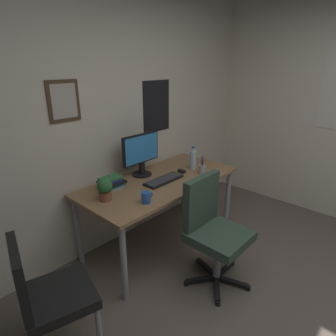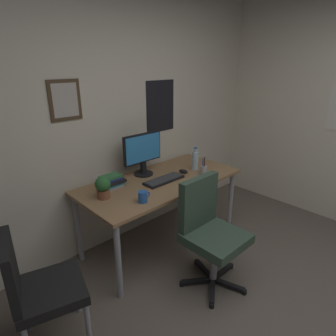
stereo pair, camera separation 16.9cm
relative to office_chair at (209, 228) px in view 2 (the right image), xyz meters
name	(u,v)px [view 2 (the right image)]	position (x,y,z in m)	size (l,w,h in m)	color
wall_back	(109,120)	(-0.17, 1.16, 0.77)	(4.40, 0.10, 2.60)	beige
desk	(161,186)	(0.08, 0.68, 0.14)	(1.65, 0.78, 0.74)	#936D47
office_chair	(209,228)	(0.00, 0.00, 0.00)	(0.55, 0.57, 0.95)	#334738
side_chair	(38,287)	(-1.29, 0.34, -0.03)	(0.52, 0.52, 0.88)	black
monitor	(143,152)	(0.05, 0.92, 0.45)	(0.46, 0.20, 0.43)	black
keyboard	(164,180)	(0.08, 0.64, 0.22)	(0.43, 0.15, 0.03)	black
computer_mouse	(183,171)	(0.38, 0.66, 0.23)	(0.06, 0.11, 0.04)	black
water_bottle	(195,160)	(0.54, 0.64, 0.31)	(0.07, 0.07, 0.25)	silver
coffee_mug_near	(143,197)	(-0.35, 0.43, 0.26)	(0.12, 0.08, 0.10)	#2659B2
potted_plant	(103,187)	(-0.55, 0.72, 0.31)	(0.13, 0.13, 0.20)	brown
pen_cup	(204,170)	(0.50, 0.48, 0.26)	(0.07, 0.07, 0.20)	#9EA0A5
book_stack_left	(111,181)	(-0.37, 0.87, 0.26)	(0.23, 0.16, 0.11)	gray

